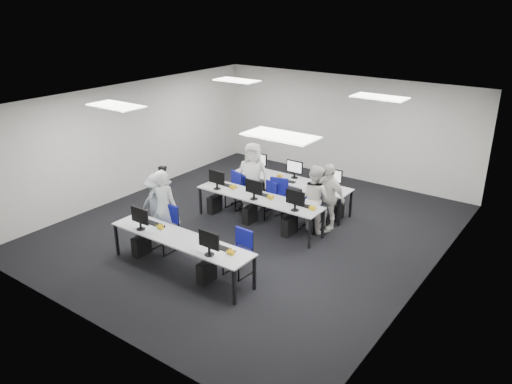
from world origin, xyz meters
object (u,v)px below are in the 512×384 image
Objects in this scene: student_1 at (315,198)px; student_3 at (328,197)px; chair_6 at (277,202)px; chair_7 at (315,215)px; student_0 at (163,208)px; student_2 at (253,176)px; photographer at (160,208)px; chair_3 at (276,206)px; chair_1 at (238,261)px; chair_4 at (309,218)px; chair_5 at (243,194)px; desk_mid at (259,199)px; chair_2 at (236,198)px; chair_0 at (165,236)px; desk_front at (180,240)px.

student_3 is (0.20, 0.24, 0.01)m from student_1.
chair_6 reaches higher than chair_7.
student_0 is at bearing -95.31° from chair_6.
student_2 is 2.77m from photographer.
student_2 is at bearing -169.56° from student_3.
chair_3 is 0.57× the size of student_2.
chair_1 is 3.10m from chair_6.
chair_4 is 0.96× the size of chair_5.
chair_4 is (1.08, 0.50, -0.40)m from desk_mid.
chair_2 is at bearing -78.79° from chair_5.
chair_2 is (-0.16, 2.69, -0.05)m from chair_0.
chair_5 is 0.60× the size of photographer.
photographer reaches higher than chair_6.
photographer is (-2.45, -2.47, 0.00)m from student_1.
chair_2 is at bearing 109.02° from desk_front.
student_1 is at bearing 69.79° from desk_front.
student_3 reaches higher than desk_front.
desk_mid is at bearing -20.36° from chair_5.
chair_6 is at bearing 75.40° from chair_0.
chair_7 is at bearing -4.51° from chair_3.
chair_7 is at bearing 72.32° from desk_front.
student_1 is at bearing 28.02° from chair_4.
chair_3 is 1.15× the size of chair_6.
chair_5 is 2.83m from student_0.
chair_0 is (-0.92, -2.14, -0.37)m from desk_mid.
chair_0 is at bearing -91.49° from chair_6.
chair_1 is at bearing -56.54° from chair_6.
chair_4 is 1.95m from student_2.
chair_7 is at bearing -164.63° from student_3.
photographer reaches higher than chair_7.
desk_mid is 3.30× the size of chair_0.
student_2 reaches higher than chair_3.
desk_front is 1.46m from photographer.
chair_4 is at bearing -20.99° from chair_3.
chair_4 is 0.53× the size of student_2.
chair_7 is 0.53× the size of photographer.
student_0 is at bearing -128.67° from chair_7.
photographer is at bearing -131.88° from chair_7.
chair_4 is 3.34m from student_0.
chair_3 is 0.62× the size of photographer.
desk_front is 3.41× the size of chair_5.
chair_6 is at bearing 152.05° from chair_4.
student_3 reaches higher than chair_4.
chair_3 reaches higher than chair_1.
chair_7 reaches higher than desk_front.
chair_0 is 2.95m from chair_5.
chair_3 is at bearing -45.12° from chair_6.
photographer is at bearing -39.82° from student_0.
chair_6 is 0.54× the size of photographer.
chair_6 is (-1.16, 0.40, -0.02)m from chair_4.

